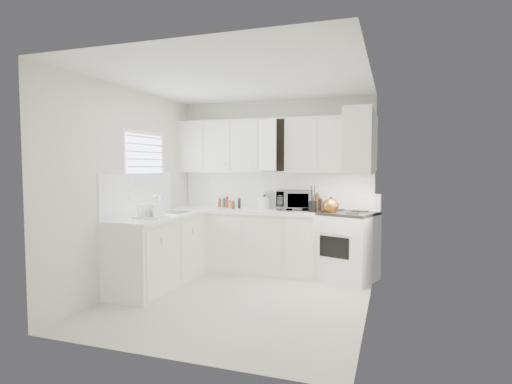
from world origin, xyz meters
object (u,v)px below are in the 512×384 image
at_px(tea_kettle, 331,205).
at_px(stove, 345,236).
at_px(microwave, 295,198).
at_px(utensil_crock, 313,198).
at_px(dish_rack, 150,210).
at_px(rice_cooker, 264,202).

bearing_deg(tea_kettle, stove, 33.25).
xyz_separation_m(microwave, utensil_crock, (0.31, -0.23, 0.02)).
bearing_deg(dish_rack, microwave, 44.81).
bearing_deg(stove, dish_rack, -129.12).
bearing_deg(microwave, tea_kettle, -35.91).
distance_m(stove, dish_rack, 2.68).
bearing_deg(utensil_crock, rice_cooker, 162.93).
relative_size(tea_kettle, dish_rack, 0.73).
height_order(stove, dish_rack, stove).
distance_m(tea_kettle, rice_cooker, 1.08).
bearing_deg(dish_rack, tea_kettle, 30.56).
height_order(tea_kettle, microwave, microwave).
relative_size(microwave, rice_cooker, 2.43).
bearing_deg(rice_cooker, dish_rack, -118.38).
xyz_separation_m(stove, dish_rack, (-2.24, -1.40, 0.44)).
xyz_separation_m(microwave, rice_cooker, (-0.47, 0.01, -0.07)).
bearing_deg(dish_rack, stove, 31.53).
xyz_separation_m(stove, microwave, (-0.75, 0.10, 0.51)).
xyz_separation_m(tea_kettle, rice_cooker, (-1.04, 0.27, -0.01)).
relative_size(stove, utensil_crock, 3.13).
bearing_deg(tea_kettle, utensil_crock, 164.98).
height_order(stove, tea_kettle, stove).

